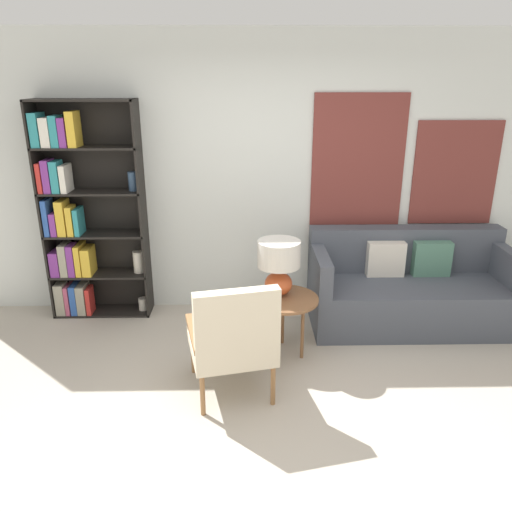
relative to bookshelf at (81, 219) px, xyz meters
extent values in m
plane|color=#B2A899|center=(1.72, -1.84, -0.99)|extent=(14.00, 14.00, 0.00)
cube|color=silver|center=(1.72, 0.19, 0.36)|extent=(6.40, 0.06, 2.70)
cube|color=brown|center=(2.67, 0.14, 0.47)|extent=(0.89, 0.02, 1.35)
cube|color=brown|center=(3.62, 0.14, 0.40)|extent=(0.82, 0.02, 1.00)
cube|color=black|center=(-0.33, 0.01, 0.05)|extent=(0.02, 0.30, 2.09)
cube|color=black|center=(0.60, 0.01, 0.05)|extent=(0.02, 0.30, 2.09)
cube|color=black|center=(0.13, 0.01, 1.09)|extent=(0.95, 0.30, 0.02)
cube|color=black|center=(0.13, 0.01, -0.98)|extent=(0.95, 0.30, 0.02)
cube|color=black|center=(0.13, 0.15, 0.05)|extent=(0.95, 0.01, 2.09)
cube|color=black|center=(0.13, 0.01, -0.57)|extent=(0.95, 0.30, 0.02)
cube|color=gray|center=(-0.27, -0.05, -0.81)|extent=(0.09, 0.17, 0.32)
cube|color=#B24C6B|center=(-0.20, -0.03, -0.82)|extent=(0.04, 0.20, 0.30)
cube|color=#2D56A8|center=(-0.14, -0.03, -0.82)|extent=(0.06, 0.21, 0.30)
cube|color=gray|center=(-0.06, -0.02, -0.82)|extent=(0.08, 0.23, 0.30)
cube|color=red|center=(0.01, -0.05, -0.84)|extent=(0.04, 0.17, 0.27)
cylinder|color=beige|center=(0.53, 0.01, -0.91)|extent=(0.09, 0.09, 0.13)
cube|color=black|center=(0.13, 0.01, -0.15)|extent=(0.95, 0.30, 0.02)
cube|color=#7A338C|center=(-0.27, -0.03, -0.44)|extent=(0.09, 0.21, 0.25)
cube|color=gray|center=(-0.18, -0.02, -0.40)|extent=(0.07, 0.23, 0.32)
cube|color=#7A338C|center=(-0.11, -0.05, -0.40)|extent=(0.06, 0.17, 0.31)
cube|color=gold|center=(-0.04, -0.01, -0.41)|extent=(0.05, 0.25, 0.31)
cube|color=gold|center=(0.04, -0.02, -0.42)|extent=(0.08, 0.23, 0.28)
cylinder|color=beige|center=(0.52, 0.01, -0.45)|extent=(0.11, 0.11, 0.22)
cube|color=black|center=(0.13, 0.01, 0.26)|extent=(0.95, 0.30, 0.02)
cube|color=#2D56A8|center=(-0.29, -0.03, 0.03)|extent=(0.05, 0.20, 0.35)
cube|color=#7A338C|center=(-0.23, -0.05, -0.04)|extent=(0.06, 0.17, 0.22)
cube|color=gold|center=(-0.15, -0.03, 0.02)|extent=(0.08, 0.21, 0.33)
cube|color=gold|center=(-0.07, -0.05, 0.00)|extent=(0.06, 0.17, 0.28)
cube|color=teal|center=(-0.01, -0.03, -0.02)|extent=(0.04, 0.21, 0.26)
cube|color=black|center=(0.13, 0.01, 0.67)|extent=(0.95, 0.30, 0.02)
cube|color=red|center=(-0.29, -0.03, 0.41)|extent=(0.04, 0.20, 0.27)
cube|color=#7A338C|center=(-0.23, -0.04, 0.42)|extent=(0.06, 0.20, 0.30)
cube|color=teal|center=(-0.15, -0.04, 0.41)|extent=(0.07, 0.18, 0.29)
cube|color=silver|center=(-0.08, -0.02, 0.40)|extent=(0.05, 0.22, 0.25)
cylinder|color=#334C6B|center=(0.53, 0.01, 0.36)|extent=(0.08, 0.08, 0.18)
cube|color=teal|center=(-0.28, -0.02, 0.83)|extent=(0.08, 0.23, 0.30)
cube|color=silver|center=(-0.18, -0.04, 0.81)|extent=(0.08, 0.20, 0.26)
cube|color=teal|center=(-0.10, -0.03, 0.82)|extent=(0.07, 0.20, 0.28)
cube|color=#7A338C|center=(-0.03, -0.04, 0.81)|extent=(0.06, 0.18, 0.26)
cube|color=gold|center=(0.05, -0.03, 0.84)|extent=(0.07, 0.21, 0.31)
cylinder|color=olive|center=(1.66, -1.01, -0.83)|extent=(0.04, 0.04, 0.33)
cylinder|color=olive|center=(1.15, -1.12, -0.83)|extent=(0.04, 0.04, 0.33)
cylinder|color=olive|center=(1.78, -1.56, -0.83)|extent=(0.04, 0.04, 0.33)
cylinder|color=olive|center=(1.27, -1.67, -0.83)|extent=(0.04, 0.04, 0.33)
cube|color=beige|center=(1.46, -1.34, -0.62)|extent=(0.72, 0.75, 0.08)
cube|color=beige|center=(1.52, -1.60, -0.32)|extent=(0.60, 0.23, 0.53)
cube|color=olive|center=(1.74, -1.28, -0.48)|extent=(0.17, 0.57, 0.04)
cube|color=olive|center=(1.19, -1.40, -0.48)|extent=(0.17, 0.57, 0.04)
cube|color=#474C56|center=(3.16, -0.31, -0.77)|extent=(1.89, 0.83, 0.44)
cube|color=#474C56|center=(3.16, 0.01, -0.33)|extent=(1.89, 0.20, 0.44)
cube|color=#474C56|center=(2.28, -0.31, -0.40)|extent=(0.12, 0.83, 0.31)
cube|color=#474C56|center=(4.05, -0.31, -0.40)|extent=(0.12, 0.83, 0.31)
cube|color=beige|center=(2.94, -0.14, -0.38)|extent=(0.36, 0.12, 0.34)
cube|color=#4C7A66|center=(3.39, -0.14, -0.38)|extent=(0.36, 0.12, 0.34)
cylinder|color=brown|center=(1.91, -0.83, -0.48)|extent=(0.57, 0.57, 0.02)
cylinder|color=brown|center=(1.91, -0.66, -0.74)|extent=(0.03, 0.03, 0.50)
cylinder|color=brown|center=(1.76, -0.92, -0.74)|extent=(0.03, 0.03, 0.50)
cylinder|color=brown|center=(2.06, -0.92, -0.74)|extent=(0.03, 0.03, 0.50)
ellipsoid|color=#C65128|center=(1.86, -0.76, -0.37)|extent=(0.23, 0.23, 0.20)
cylinder|color=tan|center=(1.86, -0.76, -0.24)|extent=(0.02, 0.02, 0.06)
cylinder|color=beige|center=(1.86, -0.76, -0.10)|extent=(0.36, 0.36, 0.22)
camera|label=1|loc=(1.59, -4.64, 1.30)|focal=35.00mm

